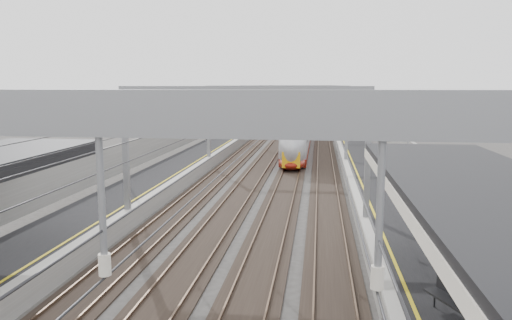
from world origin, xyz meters
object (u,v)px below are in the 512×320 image
(train, at_px, (301,130))
(signal_green, at_px, (259,120))
(overbridge, at_px, (301,97))
(bench, at_px, (456,297))

(train, xyz_separation_m, signal_green, (-6.70, 10.66, 0.45))
(overbridge, height_order, signal_green, overbridge)
(bench, bearing_deg, train, 97.27)
(overbridge, xyz_separation_m, train, (1.50, -39.15, -3.35))
(overbridge, relative_size, train, 0.48)
(bench, relative_size, signal_green, 0.59)
(overbridge, bearing_deg, signal_green, -100.34)
(train, distance_m, signal_green, 12.60)
(train, bearing_deg, bench, -82.73)
(signal_green, bearing_deg, bench, -77.82)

